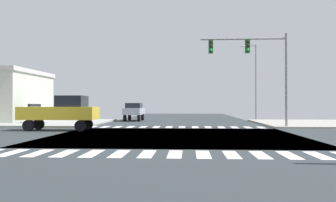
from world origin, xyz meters
TOP-DOWN VIEW (x-y plane):
  - ground at (0.00, 0.00)m, footprint 90.00×90.00m
  - sidewalk_corner_ne at (13.00, 12.00)m, footprint 12.00×12.00m
  - sidewalk_corner_nw at (-13.00, 12.00)m, footprint 12.00×12.00m
  - crosswalk_near at (-0.25, -7.30)m, footprint 13.50×2.00m
  - crosswalk_far at (-0.25, 7.30)m, footprint 13.50×2.00m
  - traffic_signal_mast at (5.62, 6.79)m, footprint 6.46×0.55m
  - street_lamp at (8.10, 20.24)m, footprint 1.78×0.32m
  - pickup_nearside_1 at (-7.83, 3.50)m, footprint 5.10×2.00m
  - sedan_farside_1 at (-5.00, 17.18)m, footprint 1.80×4.30m

SIDE VIEW (x-z plane):
  - ground at x=0.00m, z-range -0.05..0.00m
  - crosswalk_near at x=-0.25m, z-range 0.00..0.01m
  - crosswalk_far at x=-0.25m, z-range 0.00..0.01m
  - sidewalk_corner_ne at x=13.00m, z-range 0.00..0.14m
  - sidewalk_corner_nw at x=-13.00m, z-range 0.00..0.14m
  - sedan_farside_1 at x=-5.00m, z-range 0.18..2.06m
  - pickup_nearside_1 at x=-7.83m, z-range 0.12..2.47m
  - street_lamp at x=8.10m, z-range 0.80..9.23m
  - traffic_signal_mast at x=5.62m, z-range 1.67..8.74m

